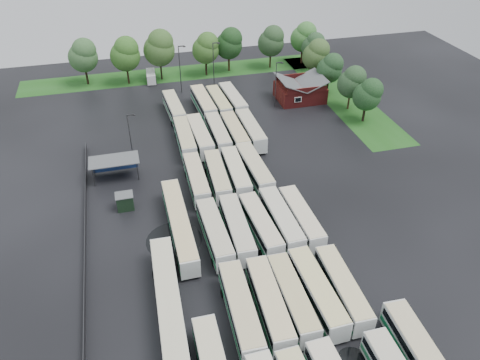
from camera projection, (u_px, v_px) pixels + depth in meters
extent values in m
plane|color=black|center=(248.00, 243.00, 66.16)|extent=(160.00, 160.00, 0.00)
cube|color=maroon|center=(300.00, 92.00, 104.20)|extent=(10.00, 8.00, 3.40)
cube|color=#4C4F51|center=(290.00, 83.00, 102.19)|extent=(5.07, 8.60, 2.19)
cube|color=#4C4F51|center=(311.00, 80.00, 103.24)|extent=(5.07, 8.60, 2.19)
cube|color=maroon|center=(307.00, 90.00, 99.77)|extent=(9.00, 0.20, 1.20)
cube|color=silver|center=(298.00, 100.00, 100.39)|extent=(1.60, 0.12, 1.20)
cylinder|color=#2D2D30|center=(93.00, 177.00, 76.68)|extent=(0.16, 0.16, 3.40)
cylinder|color=#2D2D30|center=(138.00, 171.00, 78.20)|extent=(0.16, 0.16, 3.40)
cylinder|color=#2D2D30|center=(93.00, 167.00, 79.22)|extent=(0.16, 0.16, 3.40)
cylinder|color=#2D2D30|center=(136.00, 161.00, 80.74)|extent=(0.16, 0.16, 3.40)
cube|color=#4C4F51|center=(114.00, 160.00, 77.68)|extent=(8.20, 4.20, 0.15)
cube|color=navy|center=(115.00, 164.00, 80.27)|extent=(7.60, 0.08, 2.60)
cube|color=black|center=(125.00, 202.00, 72.04)|extent=(2.50, 2.00, 2.50)
cube|color=#4C4F51|center=(124.00, 195.00, 71.29)|extent=(2.70, 2.20, 0.12)
cube|color=#1B5016|center=(186.00, 73.00, 117.99)|extent=(80.00, 10.00, 0.01)
cube|color=#1B5016|center=(340.00, 95.00, 107.27)|extent=(10.00, 50.00, 0.01)
cube|color=#2D2D30|center=(85.00, 231.00, 67.50)|extent=(0.10, 50.00, 1.20)
cube|color=silver|center=(241.00, 310.00, 53.97)|extent=(3.17, 13.19, 3.00)
cube|color=black|center=(241.00, 307.00, 53.63)|extent=(3.21, 12.67, 0.96)
cube|color=#0F6F39|center=(241.00, 314.00, 54.35)|extent=(3.21, 12.93, 0.66)
cube|color=#CFBF8D|center=(241.00, 301.00, 53.08)|extent=(3.04, 12.79, 0.13)
cylinder|color=black|center=(250.00, 348.00, 51.50)|extent=(2.78, 1.05, 1.05)
cylinder|color=black|center=(232.00, 292.00, 58.15)|extent=(2.78, 1.05, 1.05)
cube|color=silver|center=(269.00, 303.00, 54.81)|extent=(3.15, 12.92, 2.94)
cube|color=black|center=(269.00, 300.00, 54.47)|extent=(3.19, 12.41, 0.94)
cube|color=#136A39|center=(269.00, 307.00, 55.18)|extent=(3.19, 12.67, 0.65)
cube|color=beige|center=(270.00, 295.00, 53.94)|extent=(3.03, 12.54, 0.13)
cylinder|color=black|center=(280.00, 340.00, 52.39)|extent=(2.73, 1.03, 1.03)
cylinder|color=black|center=(259.00, 286.00, 58.91)|extent=(2.73, 1.03, 1.03)
cube|color=silver|center=(292.00, 298.00, 55.56)|extent=(2.74, 12.48, 2.85)
cube|color=black|center=(292.00, 295.00, 55.24)|extent=(2.80, 11.98, 0.91)
cube|color=#297849|center=(292.00, 301.00, 55.92)|extent=(2.79, 12.23, 0.63)
cube|color=#CDBE80|center=(293.00, 289.00, 54.72)|extent=(2.64, 12.10, 0.12)
cylinder|color=black|center=(303.00, 333.00, 53.22)|extent=(2.64, 1.00, 1.00)
cylinder|color=black|center=(281.00, 282.00, 59.54)|extent=(2.64, 1.00, 1.00)
cube|color=silver|center=(317.00, 292.00, 56.25)|extent=(2.94, 12.98, 2.96)
cube|color=black|center=(317.00, 288.00, 55.91)|extent=(3.00, 12.46, 0.95)
cube|color=#227747|center=(316.00, 295.00, 56.62)|extent=(2.99, 12.72, 0.65)
cube|color=beige|center=(318.00, 283.00, 55.37)|extent=(2.83, 12.59, 0.13)
cylinder|color=black|center=(329.00, 327.00, 53.81)|extent=(2.75, 1.03, 1.03)
cylinder|color=black|center=(303.00, 276.00, 60.38)|extent=(2.75, 1.03, 1.03)
cube|color=silver|center=(342.00, 288.00, 56.85)|extent=(2.93, 12.45, 2.84)
cube|color=black|center=(343.00, 285.00, 56.52)|extent=(2.97, 11.96, 0.91)
cube|color=#2A7750|center=(342.00, 292.00, 57.20)|extent=(2.97, 12.21, 0.62)
cube|color=beige|center=(344.00, 280.00, 56.01)|extent=(2.81, 12.08, 0.12)
cylinder|color=black|center=(355.00, 321.00, 54.51)|extent=(2.63, 0.99, 0.99)
cylinder|color=black|center=(328.00, 273.00, 60.80)|extent=(2.63, 0.99, 0.99)
cube|color=silver|center=(215.00, 233.00, 65.05)|extent=(2.90, 12.69, 2.90)
cube|color=black|center=(215.00, 230.00, 64.72)|extent=(2.96, 12.18, 0.93)
cube|color=#13763F|center=(215.00, 237.00, 65.42)|extent=(2.95, 12.44, 0.64)
cube|color=beige|center=(214.00, 225.00, 64.20)|extent=(2.79, 12.31, 0.13)
cylinder|color=black|center=(222.00, 261.00, 62.67)|extent=(2.68, 1.01, 1.01)
cylinder|color=black|center=(209.00, 223.00, 69.09)|extent=(2.68, 1.01, 1.01)
cube|color=silver|center=(237.00, 229.00, 65.79)|extent=(3.01, 12.83, 2.92)
cube|color=black|center=(237.00, 226.00, 65.45)|extent=(3.06, 12.32, 0.94)
cube|color=#156D38|center=(237.00, 232.00, 66.16)|extent=(3.06, 12.57, 0.64)
cube|color=beige|center=(237.00, 220.00, 64.92)|extent=(2.90, 12.44, 0.13)
cylinder|color=black|center=(244.00, 256.00, 63.38)|extent=(2.71, 1.02, 1.02)
cylinder|color=black|center=(230.00, 219.00, 69.86)|extent=(2.71, 1.02, 1.02)
cube|color=silver|center=(260.00, 225.00, 66.46)|extent=(3.23, 12.51, 2.84)
cube|color=black|center=(260.00, 222.00, 66.13)|extent=(3.26, 12.02, 0.91)
cube|color=#197B48|center=(260.00, 229.00, 66.82)|extent=(3.26, 12.27, 0.62)
cube|color=beige|center=(261.00, 217.00, 65.62)|extent=(3.10, 12.14, 0.12)
cylinder|color=black|center=(269.00, 251.00, 64.12)|extent=(2.63, 0.99, 0.99)
cylinder|color=black|center=(253.00, 216.00, 70.42)|extent=(2.63, 0.99, 0.99)
cube|color=silver|center=(281.00, 220.00, 67.31)|extent=(2.90, 12.86, 2.94)
cube|color=black|center=(281.00, 217.00, 66.98)|extent=(2.95, 12.35, 0.94)
cube|color=#157D49|center=(281.00, 224.00, 67.68)|extent=(2.95, 12.61, 0.65)
cube|color=beige|center=(281.00, 212.00, 66.45)|extent=(2.79, 12.48, 0.13)
cylinder|color=black|center=(290.00, 247.00, 64.90)|extent=(2.72, 1.03, 1.03)
cylinder|color=black|center=(272.00, 211.00, 71.41)|extent=(2.72, 1.03, 1.03)
cube|color=silver|center=(301.00, 218.00, 67.79)|extent=(2.76, 12.46, 2.85)
cube|color=black|center=(301.00, 215.00, 67.47)|extent=(2.81, 11.96, 0.91)
cube|color=#0E7639|center=(301.00, 221.00, 68.15)|extent=(2.81, 12.21, 0.63)
cube|color=beige|center=(302.00, 210.00, 66.95)|extent=(2.65, 12.09, 0.12)
cylinder|color=black|center=(310.00, 243.00, 65.45)|extent=(2.64, 0.99, 0.99)
cylinder|color=black|center=(291.00, 209.00, 71.76)|extent=(2.64, 0.99, 0.99)
cube|color=silver|center=(197.00, 179.00, 75.92)|extent=(2.79, 12.42, 2.84)
cube|color=black|center=(196.00, 176.00, 75.59)|extent=(2.85, 11.92, 0.91)
cube|color=#187240|center=(197.00, 182.00, 76.27)|extent=(2.84, 12.17, 0.62)
cube|color=beige|center=(196.00, 172.00, 75.08)|extent=(2.68, 12.04, 0.12)
cylinder|color=black|center=(202.00, 201.00, 73.59)|extent=(2.63, 0.99, 0.99)
cylinder|color=black|center=(193.00, 173.00, 79.87)|extent=(2.63, 0.99, 0.99)
cube|color=silver|center=(217.00, 176.00, 76.62)|extent=(3.14, 12.49, 2.84)
cube|color=black|center=(217.00, 173.00, 76.30)|extent=(3.17, 11.99, 0.91)
cube|color=#187840|center=(217.00, 179.00, 76.98)|extent=(3.18, 12.24, 0.62)
cube|color=#CCBE8C|center=(217.00, 169.00, 75.78)|extent=(3.02, 12.11, 0.12)
cylinder|color=black|center=(223.00, 197.00, 74.29)|extent=(2.63, 0.99, 0.99)
cylinder|color=black|center=(213.00, 171.00, 80.57)|extent=(2.63, 0.99, 0.99)
cube|color=silver|center=(236.00, 173.00, 77.41)|extent=(3.01, 12.64, 2.88)
cube|color=black|center=(236.00, 170.00, 77.08)|extent=(3.06, 12.14, 0.92)
cube|color=#236C48|center=(236.00, 176.00, 77.77)|extent=(3.06, 12.39, 0.63)
cube|color=beige|center=(236.00, 165.00, 76.56)|extent=(2.89, 12.26, 0.13)
cylinder|color=black|center=(242.00, 194.00, 75.04)|extent=(2.67, 1.01, 1.01)
cylinder|color=black|center=(230.00, 167.00, 81.42)|extent=(2.67, 1.01, 1.01)
cube|color=silver|center=(255.00, 169.00, 78.16)|extent=(3.18, 13.11, 2.98)
cube|color=black|center=(255.00, 166.00, 77.82)|extent=(3.22, 12.59, 0.96)
cube|color=#256946|center=(254.00, 173.00, 78.53)|extent=(3.22, 12.85, 0.66)
cube|color=beige|center=(255.00, 162.00, 77.28)|extent=(3.05, 12.72, 0.13)
cylinder|color=black|center=(262.00, 191.00, 75.71)|extent=(2.77, 1.04, 1.04)
cylinder|color=black|center=(248.00, 164.00, 82.32)|extent=(2.77, 1.04, 1.04)
cube|color=silver|center=(185.00, 138.00, 86.77)|extent=(2.86, 12.70, 2.90)
cube|color=black|center=(185.00, 136.00, 86.44)|extent=(2.91, 12.20, 0.93)
cube|color=#157343|center=(185.00, 141.00, 87.13)|extent=(2.90, 12.45, 0.64)
cube|color=#CDBF8B|center=(184.00, 131.00, 85.91)|extent=(2.74, 12.32, 0.13)
cylinder|color=black|center=(189.00, 156.00, 84.38)|extent=(2.69, 1.01, 1.01)
cylinder|color=black|center=(182.00, 135.00, 90.81)|extent=(2.69, 1.01, 1.01)
cube|color=silver|center=(200.00, 136.00, 87.33)|extent=(3.02, 13.11, 2.99)
cube|color=black|center=(200.00, 133.00, 86.99)|extent=(3.07, 12.59, 0.96)
cube|color=#147744|center=(200.00, 139.00, 87.71)|extent=(3.07, 12.85, 0.66)
cube|color=beige|center=(200.00, 129.00, 86.45)|extent=(2.90, 12.71, 0.13)
cylinder|color=black|center=(205.00, 154.00, 84.87)|extent=(2.77, 1.04, 1.04)
cylinder|color=black|center=(196.00, 133.00, 91.50)|extent=(2.77, 1.04, 1.04)
cube|color=silver|center=(218.00, 134.00, 88.29)|extent=(2.66, 12.54, 2.87)
cube|color=black|center=(218.00, 131.00, 87.96)|extent=(2.72, 12.04, 0.92)
cube|color=#287749|center=(218.00, 137.00, 88.65)|extent=(2.71, 12.29, 0.63)
cube|color=beige|center=(218.00, 127.00, 87.44)|extent=(2.55, 12.17, 0.13)
cylinder|color=black|center=(223.00, 151.00, 85.93)|extent=(2.66, 1.00, 1.00)
cylinder|color=black|center=(214.00, 131.00, 92.29)|extent=(2.66, 1.00, 1.00)
cube|color=silver|center=(235.00, 133.00, 88.48)|extent=(2.78, 12.72, 2.91)
cube|color=black|center=(235.00, 130.00, 88.15)|extent=(2.84, 12.21, 0.93)
cube|color=#137A3D|center=(235.00, 136.00, 88.85)|extent=(2.83, 12.46, 0.64)
cube|color=#CEBB83|center=(235.00, 126.00, 87.62)|extent=(2.67, 12.33, 0.13)
cylinder|color=black|center=(240.00, 150.00, 86.09)|extent=(2.70, 1.02, 1.02)
cylinder|color=black|center=(230.00, 130.00, 92.54)|extent=(2.70, 1.02, 1.02)
cube|color=silver|center=(251.00, 130.00, 89.26)|extent=(2.77, 12.87, 2.95)
cube|color=black|center=(251.00, 128.00, 88.93)|extent=(2.83, 12.36, 0.94)
cube|color=#187143|center=(251.00, 133.00, 89.63)|extent=(2.82, 12.62, 0.65)
cube|color=beige|center=(251.00, 123.00, 88.39)|extent=(2.66, 12.49, 0.13)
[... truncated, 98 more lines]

